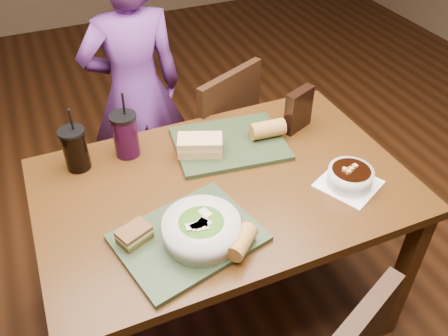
{
  "coord_description": "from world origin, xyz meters",
  "views": [
    {
      "loc": [
        -0.5,
        -1.16,
        1.86
      ],
      "look_at": [
        0.0,
        0.0,
        0.82
      ],
      "focal_mm": 38.0,
      "sensor_mm": 36.0,
      "label": 1
    }
  ],
  "objects": [
    {
      "name": "salad_bowl",
      "position": [
        -0.17,
        -0.23,
        0.81
      ],
      "size": [
        0.24,
        0.24,
        0.08
      ],
      "color": "silver",
      "rests_on": "tray_near"
    },
    {
      "name": "sandwich_far",
      "position": [
        -0.02,
        0.18,
        0.8
      ],
      "size": [
        0.19,
        0.15,
        0.07
      ],
      "color": "tan",
      "rests_on": "tray_far"
    },
    {
      "name": "sandwich_near",
      "position": [
        -0.36,
        -0.15,
        0.79
      ],
      "size": [
        0.12,
        0.1,
        0.05
      ],
      "color": "#593819",
      "rests_on": "tray_near"
    },
    {
      "name": "cup_berry",
      "position": [
        -0.27,
        0.3,
        0.84
      ],
      "size": [
        0.1,
        0.1,
        0.27
      ],
      "color": "black",
      "rests_on": "dining_table"
    },
    {
      "name": "tray_near",
      "position": [
        -0.21,
        -0.2,
        0.76
      ],
      "size": [
        0.48,
        0.41,
        0.02
      ],
      "primitive_type": "cube",
      "rotation": [
        0.0,
        0.0,
        0.23
      ],
      "color": "#24341C",
      "rests_on": "dining_table"
    },
    {
      "name": "chip_bag",
      "position": [
        0.41,
        0.2,
        0.84
      ],
      "size": [
        0.14,
        0.09,
        0.18
      ],
      "primitive_type": "cube",
      "rotation": [
        0.0,
        0.0,
        0.4
      ],
      "color": "black",
      "rests_on": "dining_table"
    },
    {
      "name": "baguette_near",
      "position": [
        -0.08,
        -0.31,
        0.8
      ],
      "size": [
        0.13,
        0.12,
        0.06
      ],
      "primitive_type": "cylinder",
      "rotation": [
        0.0,
        1.57,
        0.71
      ],
      "color": "#AD7533",
      "rests_on": "tray_near"
    },
    {
      "name": "soup_bowl",
      "position": [
        0.4,
        -0.18,
        0.79
      ],
      "size": [
        0.26,
        0.26,
        0.08
      ],
      "color": "white",
      "rests_on": "dining_table"
    },
    {
      "name": "chair_far",
      "position": [
        0.25,
        0.6,
        0.49
      ],
      "size": [
        0.51,
        0.53,
        0.89
      ],
      "color": "black",
      "rests_on": "ground"
    },
    {
      "name": "baguette_far",
      "position": [
        0.26,
        0.17,
        0.8
      ],
      "size": [
        0.14,
        0.08,
        0.07
      ],
      "primitive_type": "cylinder",
      "rotation": [
        0.0,
        1.57,
        -0.08
      ],
      "color": "#AD7533",
      "rests_on": "tray_far"
    },
    {
      "name": "tray_far",
      "position": [
        0.11,
        0.2,
        0.76
      ],
      "size": [
        0.46,
        0.37,
        0.02
      ],
      "primitive_type": "cube",
      "rotation": [
        0.0,
        0.0,
        -0.13
      ],
      "color": "#24341C",
      "rests_on": "dining_table"
    },
    {
      "name": "dining_table",
      "position": [
        0.0,
        0.0,
        0.66
      ],
      "size": [
        1.3,
        0.85,
        0.75
      ],
      "color": "#44270D",
      "rests_on": "ground"
    },
    {
      "name": "diner",
      "position": [
        -0.1,
        0.87,
        0.68
      ],
      "size": [
        0.5,
        0.33,
        1.35
      ],
      "primitive_type": "imported",
      "rotation": [
        0.0,
        0.0,
        3.15
      ],
      "color": "#602C7A",
      "rests_on": "ground"
    },
    {
      "name": "ground",
      "position": [
        0.0,
        0.0,
        0.0
      ],
      "size": [
        6.0,
        6.0,
        0.0
      ],
      "primitive_type": "plane",
      "color": "#381C0B",
      "rests_on": "ground"
    },
    {
      "name": "cup_cola",
      "position": [
        -0.45,
        0.29,
        0.83
      ],
      "size": [
        0.09,
        0.09,
        0.25
      ],
      "color": "black",
      "rests_on": "dining_table"
    }
  ]
}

